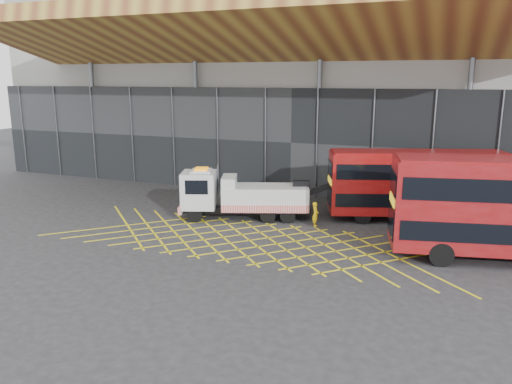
% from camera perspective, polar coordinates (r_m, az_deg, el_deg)
% --- Properties ---
extents(ground_plane, '(120.00, 120.00, 0.00)m').
position_cam_1_polar(ground_plane, '(28.85, -6.67, -4.79)').
color(ground_plane, '#262628').
extents(road_markings, '(23.16, 7.16, 0.01)m').
position_cam_1_polar(road_markings, '(27.56, -0.74, -5.54)').
color(road_markings, yellow).
rests_on(road_markings, ground_plane).
extents(construction_building, '(55.00, 23.97, 18.00)m').
position_cam_1_polar(construction_building, '(44.05, 6.84, 13.15)').
color(construction_building, gray).
rests_on(construction_building, ground_plane).
extents(recovery_truck, '(9.30, 4.83, 3.30)m').
position_cam_1_polar(recovery_truck, '(31.39, -1.85, -0.36)').
color(recovery_truck, black).
rests_on(recovery_truck, ground_plane).
extents(bus_towed, '(10.89, 5.80, 4.35)m').
position_cam_1_polar(bus_towed, '(32.52, 17.83, 1.09)').
color(bus_towed, maroon).
rests_on(bus_towed, ground_plane).
extents(worker, '(0.46, 0.61, 1.50)m').
position_cam_1_polar(worker, '(30.08, 6.80, -2.56)').
color(worker, yellow).
rests_on(worker, ground_plane).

